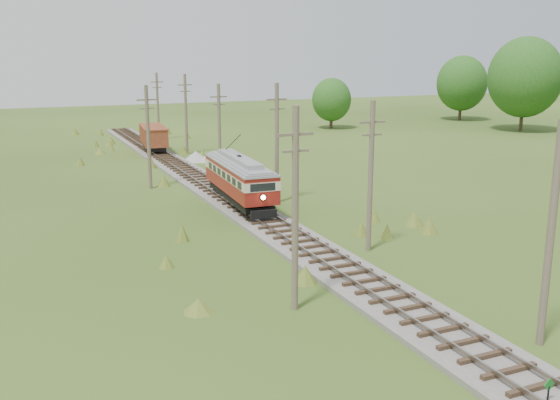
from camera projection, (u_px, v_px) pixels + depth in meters
name	position (u px, v px, depth m)	size (l,w,h in m)	color
railbed_main	(224.00, 196.00, 48.94)	(3.60, 96.00, 0.57)	#605B54
switch_marker	(548.00, 391.00, 19.82)	(0.45, 0.06, 1.08)	black
streetcar	(240.00, 176.00, 45.29)	(3.20, 10.95, 4.96)	black
gondola	(153.00, 136.00, 70.60)	(3.31, 7.87, 2.54)	black
gravel_pile	(197.00, 157.00, 65.71)	(2.92, 3.10, 1.06)	gray
utility_pole_r_1	(551.00, 236.00, 23.37)	(0.30, 0.30, 8.80)	brown
utility_pole_r_2	(371.00, 175.00, 35.02)	(1.60, 0.30, 8.60)	brown
utility_pole_r_3	(277.00, 142.00, 46.51)	(1.60, 0.30, 9.00)	brown
utility_pole_r_4	(219.00, 128.00, 58.08)	(1.60, 0.30, 8.40)	brown
utility_pole_r_5	(186.00, 113.00, 69.76)	(1.60, 0.30, 8.90)	brown
utility_pole_r_6	(158.00, 106.00, 81.28)	(1.60, 0.30, 8.70)	brown
utility_pole_l_a	(295.00, 208.00, 26.68)	(1.60, 0.30, 9.00)	brown
utility_pole_l_b	(148.00, 136.00, 51.55)	(1.60, 0.30, 8.60)	brown
tree_right_4	(525.00, 77.00, 89.79)	(10.50, 10.50, 13.53)	#38281C
tree_right_5	(462.00, 83.00, 105.18)	(8.40, 8.40, 10.82)	#38281C
tree_mid_b	(332.00, 100.00, 93.62)	(5.88, 5.88, 7.57)	#38281C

